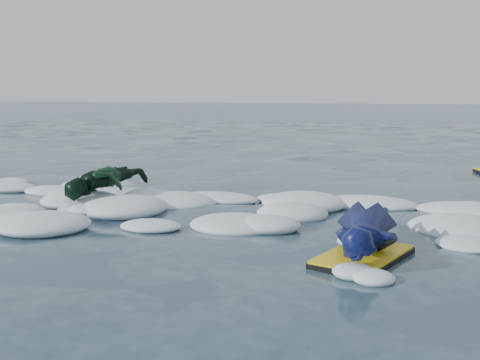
% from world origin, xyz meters
% --- Properties ---
extents(ground, '(120.00, 120.00, 0.00)m').
position_xyz_m(ground, '(0.00, 0.00, 0.00)').
color(ground, '#182C3A').
rests_on(ground, ground).
extents(foam_band, '(12.00, 3.10, 0.30)m').
position_xyz_m(foam_band, '(0.00, 1.03, 0.00)').
color(foam_band, white).
rests_on(foam_band, ground).
extents(prone_woman_unit, '(0.90, 1.63, 0.41)m').
position_xyz_m(prone_woman_unit, '(1.65, -0.59, 0.21)').
color(prone_woman_unit, black).
rests_on(prone_woman_unit, ground).
extents(prone_child_unit, '(0.92, 1.38, 0.49)m').
position_xyz_m(prone_child_unit, '(-1.72, 0.94, 0.25)').
color(prone_child_unit, black).
rests_on(prone_child_unit, ground).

